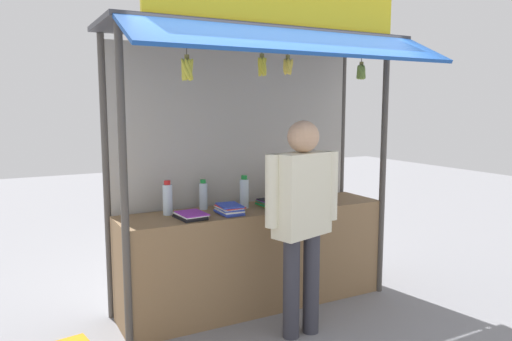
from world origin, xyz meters
The scene contains 16 objects.
ground_plane centered at (0.00, 0.00, 0.00)m, with size 20.00×20.00×0.00m, color gray.
stall_counter centered at (0.00, 0.00, 0.47)m, with size 2.53×0.58×0.93m, color olive.
stall_structure centered at (0.00, 0.08, 1.70)m, with size 2.73×1.39×2.85m.
water_bottle_left centered at (0.31, 0.14, 1.07)m, with size 0.08×0.08×0.30m.
water_bottle_mid_left centered at (-0.09, 0.06, 1.07)m, with size 0.08×0.08×0.30m.
water_bottle_far_right centered at (-0.45, 0.18, 1.06)m, with size 0.08×0.08×0.27m.
water_bottle_mid_right centered at (-0.80, 0.12, 1.07)m, with size 0.08×0.08×0.30m.
magazine_stack_right centered at (-0.68, -0.11, 0.95)m, with size 0.24×0.31×0.05m.
magazine_stack_rear_center centered at (0.66, -0.10, 0.95)m, with size 0.20×0.24×0.04m.
magazine_stack_center centered at (0.16, -0.01, 0.96)m, with size 0.22×0.32×0.06m.
magazine_stack_back_left centered at (-0.32, -0.11, 0.97)m, with size 0.21×0.27×0.09m.
banana_bunch_inner_left centered at (-0.79, -0.39, 2.14)m, with size 0.12×0.12×0.32m.
banana_bunch_rightmost centered at (0.09, -0.39, 2.19)m, with size 0.10×0.09×0.25m.
banana_bunch_inner_right centered at (-0.15, -0.39, 2.18)m, with size 0.10×0.10×0.27m.
banana_bunch_leftmost centered at (0.87, -0.39, 2.17)m, with size 0.11×0.10×0.27m.
vendor_person centered at (0.04, -0.71, 1.06)m, with size 0.67×0.34×1.76m.
Camera 1 is at (-2.07, -3.87, 1.87)m, focal length 34.05 mm.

